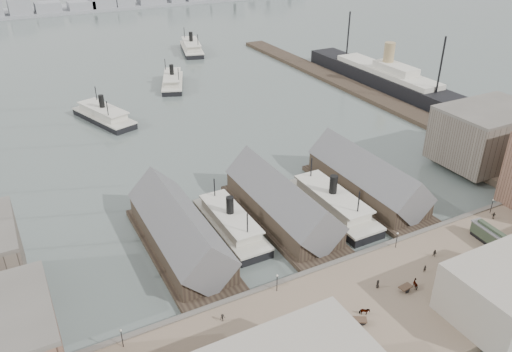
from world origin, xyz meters
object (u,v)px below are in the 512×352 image
ocean_steamer (386,78)px  tram (491,237)px  horse_cart_center (363,314)px  horse_cart_right (414,285)px  ferry_docked_west (230,223)px

ocean_steamer → tram: 116.35m
horse_cart_center → horse_cart_right: horse_cart_right is taller
tram → horse_cart_center: size_ratio=2.18×
tram → ferry_docked_west: bearing=149.3°
horse_cart_center → ocean_steamer: bearing=-11.3°
horse_cart_right → horse_cart_center: bearing=91.9°
ferry_docked_west → tram: (47.24, -34.01, 1.54)m
tram → horse_cart_right: bearing=-167.8°
ocean_steamer → horse_cart_center: ocean_steamer is taller
ocean_steamer → horse_cart_right: size_ratio=20.10×
ferry_docked_west → ocean_steamer: size_ratio=0.29×
ocean_steamer → ferry_docked_west: bearing=-147.5°
ferry_docked_west → horse_cart_right: size_ratio=5.82×
ferry_docked_west → tram: bearing=-35.8°
ferry_docked_west → ocean_steamer: 124.56m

